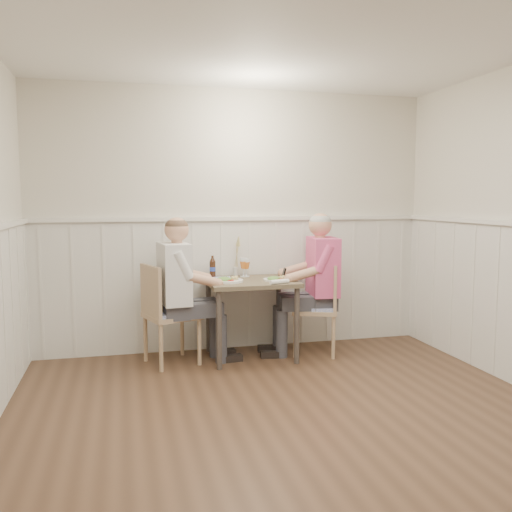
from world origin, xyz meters
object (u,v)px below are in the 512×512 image
at_px(man_in_pink, 318,294).
at_px(diner_cream, 179,302).
at_px(chair_right, 321,305).
at_px(grass_vase, 236,257).
at_px(dining_table, 251,291).
at_px(beer_bottle, 213,268).
at_px(chair_left, 166,311).

xyz_separation_m(man_in_pink, diner_cream, (-1.36, -0.03, -0.01)).
relative_size(chair_right, grass_vase, 2.15).
relative_size(dining_table, chair_right, 0.92).
xyz_separation_m(chair_right, grass_vase, (-0.78, 0.35, 0.45)).
bearing_deg(beer_bottle, chair_left, -148.83).
bearing_deg(beer_bottle, grass_vase, 10.46).
bearing_deg(diner_cream, chair_left, 168.50).
relative_size(chair_right, beer_bottle, 4.19).
height_order(diner_cream, grass_vase, diner_cream).
bearing_deg(man_in_pink, chair_left, -179.76).
height_order(chair_right, diner_cream, diner_cream).
bearing_deg(chair_left, chair_right, -0.34).
bearing_deg(beer_bottle, dining_table, -39.40).
xyz_separation_m(dining_table, diner_cream, (-0.69, -0.05, -0.06)).
distance_m(chair_left, diner_cream, 0.14).
relative_size(man_in_pink, grass_vase, 3.37).
bearing_deg(grass_vase, diner_cream, -149.13).
distance_m(diner_cream, beer_bottle, 0.55).
distance_m(dining_table, chair_right, 0.71).
distance_m(dining_table, chair_left, 0.82).
relative_size(beer_bottle, grass_vase, 0.51).
distance_m(dining_table, grass_vase, 0.44).
relative_size(chair_left, diner_cream, 0.67).
height_order(man_in_pink, grass_vase, man_in_pink).
height_order(beer_bottle, grass_vase, grass_vase).
height_order(dining_table, chair_right, chair_right).
distance_m(dining_table, diner_cream, 0.69).
height_order(dining_table, grass_vase, grass_vase).
distance_m(chair_right, beer_bottle, 1.12).
height_order(diner_cream, beer_bottle, diner_cream).
bearing_deg(beer_bottle, chair_right, -16.48).
relative_size(dining_table, diner_cream, 0.60).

